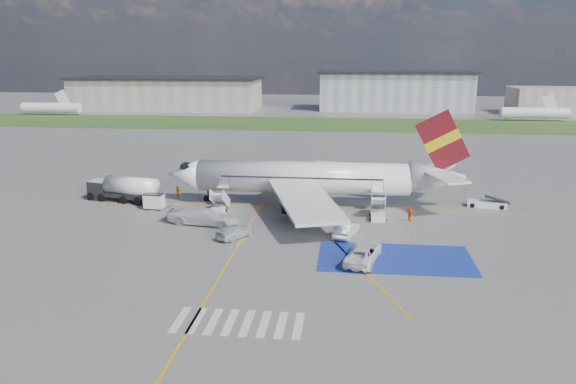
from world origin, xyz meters
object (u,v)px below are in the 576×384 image
Objects in this scene: airliner at (315,178)px; car_silver_a at (235,231)px; belt_loader at (487,204)px; van_white_b at (203,214)px; fuel_tanker at (124,191)px; gpu_cart at (154,202)px; car_silver_b at (346,229)px; van_white_a at (364,250)px.

car_silver_a is at bearing -117.49° from airliner.
van_white_b reaches higher than belt_loader.
car_silver_a is at bearing -23.59° from fuel_tanker.
airliner is at bearing 16.24° from fuel_tanker.
airliner is 24.20m from fuel_tanker.
airliner reaches higher than fuel_tanker.
airliner is at bearing 16.51° from gpu_cart.
fuel_tanker is 1.58× the size of van_white_b.
car_silver_b is (11.21, 1.81, 0.04)m from car_silver_a.
van_white_b is at bearing -10.85° from car_silver_a.
airliner reaches higher than van_white_a.
van_white_a reaches higher than car_silver_b.
belt_loader is (20.97, 1.01, -3.03)m from airliner.
fuel_tanker is 15.14m from van_white_b.
airliner reaches higher than car_silver_b.
fuel_tanker is at bearing -18.02° from van_white_a.
fuel_tanker reaches higher than van_white_b.
fuel_tanker is at bearing -3.99° from car_silver_a.
car_silver_b reaches higher than car_silver_a.
van_white_b reaches higher than gpu_cart.
fuel_tanker is 2.27× the size of car_silver_a.
airliner is 7.33× the size of belt_loader.
belt_loader is 31.90m from car_silver_a.
van_white_b is (7.45, -5.38, 0.36)m from gpu_cart.
van_white_a reaches higher than gpu_cart.
van_white_a reaches higher than belt_loader.
fuel_tanker is at bearing -168.07° from belt_loader.
airliner reaches higher than van_white_b.
gpu_cart is at bearing -17.71° from van_white_a.
fuel_tanker is at bearing -5.20° from car_silver_b.
van_white_a is 19.54m from van_white_b.
car_silver_a is (-28.20, -14.91, 0.37)m from belt_loader.
car_silver_b is (28.06, -11.01, -0.59)m from fuel_tanker.
car_silver_b is 0.88× the size of van_white_a.
fuel_tanker reaches higher than belt_loader.
van_white_a is (5.60, -18.89, -2.40)m from airliner.
car_silver_b is 15.78m from van_white_b.
car_silver_b is (23.04, -7.82, -0.08)m from gpu_cart.
gpu_cart is at bearing -2.52° from car_silver_b.
gpu_cart is (-19.06, -4.27, -2.54)m from airliner.
belt_loader is 25.15m from van_white_a.
van_white_b is (-15.59, 2.44, 0.44)m from car_silver_b.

